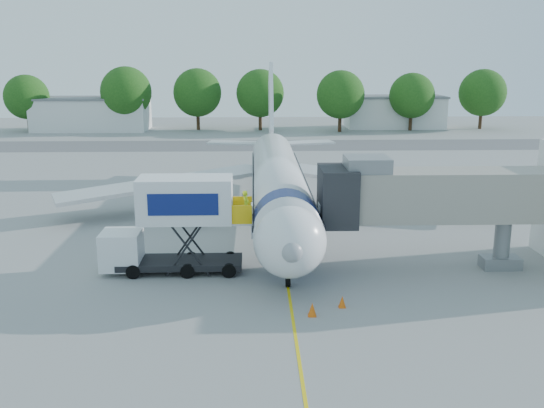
{
  "coord_description": "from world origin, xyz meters",
  "views": [
    {
      "loc": [
        -1.8,
        -39.87,
        12.12
      ],
      "look_at": [
        -0.68,
        -3.99,
        3.2
      ],
      "focal_mm": 40.0,
      "sensor_mm": 36.0,
      "label": 1
    }
  ],
  "objects_px": {
    "catering_hiloader": "(174,225)",
    "ground_tug": "(354,371)",
    "aircraft": "(278,181)",
    "jet_bridge": "(427,196)"
  },
  "relations": [
    {
      "from": "catering_hiloader",
      "to": "ground_tug",
      "type": "height_order",
      "value": "catering_hiloader"
    },
    {
      "from": "aircraft",
      "to": "catering_hiloader",
      "type": "xyz_separation_m",
      "value": [
        -6.27,
        -11.12,
        -0.19
      ]
    },
    {
      "from": "catering_hiloader",
      "to": "aircraft",
      "type": "bearing_deg",
      "value": 60.58
    },
    {
      "from": "aircraft",
      "to": "catering_hiloader",
      "type": "bearing_deg",
      "value": -119.42
    },
    {
      "from": "catering_hiloader",
      "to": "ground_tug",
      "type": "distance_m",
      "value": 15.2
    },
    {
      "from": "jet_bridge",
      "to": "ground_tug",
      "type": "xyz_separation_m",
      "value": [
        -6.09,
        -12.65,
        -3.69
      ]
    },
    {
      "from": "ground_tug",
      "to": "jet_bridge",
      "type": "bearing_deg",
      "value": 53.04
    },
    {
      "from": "catering_hiloader",
      "to": "ground_tug",
      "type": "bearing_deg",
      "value": -57.14
    },
    {
      "from": "aircraft",
      "to": "jet_bridge",
      "type": "bearing_deg",
      "value": -54.3
    },
    {
      "from": "jet_bridge",
      "to": "ground_tug",
      "type": "distance_m",
      "value": 14.52
    }
  ]
}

